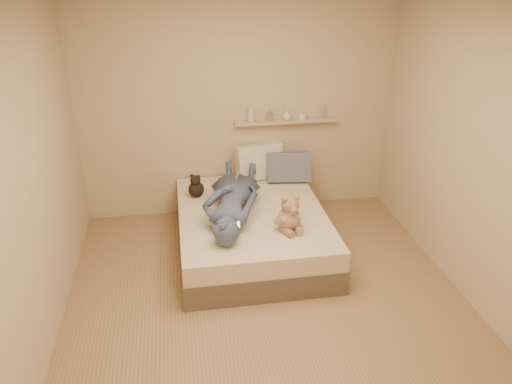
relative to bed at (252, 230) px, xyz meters
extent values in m
plane|color=#99714F|center=(0.00, -0.93, -0.22)|extent=(3.80, 3.80, 0.00)
plane|color=tan|center=(0.00, 0.97, 1.08)|extent=(3.60, 0.00, 3.60)
plane|color=tan|center=(0.00, -2.83, 1.08)|extent=(3.60, 0.00, 3.60)
plane|color=tan|center=(-1.80, -0.93, 1.08)|extent=(0.00, 3.80, 3.80)
plane|color=tan|center=(1.80, -0.93, 1.08)|extent=(0.00, 3.80, 3.80)
cube|color=brown|center=(0.00, 0.00, -0.10)|extent=(1.50, 1.90, 0.25)
cube|color=beige|center=(0.00, 0.00, 0.13)|extent=(1.48, 1.88, 0.20)
cube|color=#B9BAC0|center=(-0.26, -0.50, 0.36)|extent=(0.16, 0.08, 0.05)
cube|color=black|center=(-0.26, -0.50, 0.37)|extent=(0.08, 0.04, 0.03)
sphere|color=tan|center=(0.30, -0.42, 0.34)|extent=(0.23, 0.23, 0.23)
sphere|color=#8C694C|center=(0.30, -0.44, 0.49)|extent=(0.17, 0.17, 0.17)
sphere|color=tan|center=(0.24, -0.45, 0.57)|extent=(0.06, 0.06, 0.06)
sphere|color=tan|center=(0.36, -0.43, 0.57)|extent=(0.06, 0.06, 0.06)
sphere|color=#A5785B|center=(0.31, -0.52, 0.48)|extent=(0.07, 0.07, 0.07)
cylinder|color=#9F8155|center=(0.20, -0.47, 0.35)|extent=(0.12, 0.16, 0.13)
cylinder|color=tan|center=(0.40, -0.43, 0.35)|extent=(0.08, 0.15, 0.13)
cylinder|color=olive|center=(0.26, -0.53, 0.26)|extent=(0.12, 0.17, 0.07)
cylinder|color=#967350|center=(0.37, -0.51, 0.26)|extent=(0.07, 0.15, 0.07)
cylinder|color=beige|center=(0.30, -0.44, 0.42)|extent=(0.14, 0.14, 0.02)
sphere|color=black|center=(-0.54, 0.44, 0.31)|extent=(0.17, 0.17, 0.17)
sphere|color=black|center=(-0.54, 0.43, 0.42)|extent=(0.11, 0.11, 0.11)
sphere|color=black|center=(-0.58, 0.45, 0.47)|extent=(0.04, 0.04, 0.04)
sphere|color=black|center=(-0.51, 0.42, 0.47)|extent=(0.04, 0.04, 0.04)
cube|color=beige|center=(0.22, 0.83, 0.43)|extent=(0.59, 0.35, 0.42)
cube|color=slate|center=(0.54, 0.69, 0.40)|extent=(0.53, 0.29, 0.37)
imported|color=#404666|center=(-0.20, -0.01, 0.40)|extent=(0.87, 1.56, 0.35)
cube|color=tan|center=(0.55, 0.91, 0.88)|extent=(1.20, 0.12, 0.03)
imported|color=silver|center=(0.14, 0.91, 1.00)|extent=(0.09, 0.09, 0.21)
imported|color=#B9B9BD|center=(0.35, 0.91, 0.96)|extent=(0.07, 0.07, 0.14)
imported|color=silver|center=(0.56, 0.91, 0.95)|extent=(0.11, 0.11, 0.12)
cylinder|color=silver|center=(0.74, 0.91, 0.93)|extent=(0.10, 0.10, 0.07)
cylinder|color=silver|center=(0.99, 0.91, 0.97)|extent=(0.03, 0.03, 0.16)
camera|label=1|loc=(-0.70, -4.49, 2.62)|focal=35.00mm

